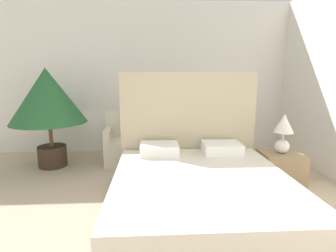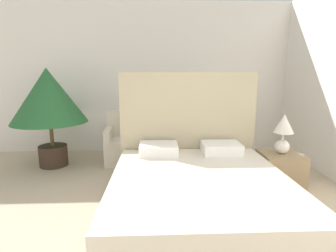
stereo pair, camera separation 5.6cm
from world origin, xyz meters
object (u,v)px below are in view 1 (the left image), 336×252
Objects in this scene: bed at (199,188)px; armchair_near_window_right at (180,146)px; side_table at (152,152)px; nightstand at (280,169)px; potted_palm at (48,99)px; table_lamp at (283,130)px; armchair_near_window_left at (123,147)px.

bed is 2.39× the size of armchair_near_window_right.
nightstand is at bearing -30.34° from side_table.
potted_palm reaches higher than nightstand.
table_lamp is (1.26, 0.69, 0.50)m from bed.
potted_palm is 4.01× the size of side_table.
armchair_near_window_left is 1.00× the size of armchair_near_window_right.
potted_palm is at bearing 142.84° from bed.
bed is 2.09m from armchair_near_window_left.
bed is 1.44m from nightstand.
table_lamp is at bearing -120.86° from nightstand.
armchair_near_window_left reaches higher than side_table.
nightstand is 0.56m from table_lamp.
bed is at bearing -91.83° from armchair_near_window_right.
armchair_near_window_left is 0.51m from side_table.
armchair_near_window_right is 1.64× the size of table_lamp.
armchair_near_window_right reaches higher than side_table.
armchair_near_window_left is at bearing 172.71° from side_table.
armchair_near_window_right reaches higher than nightstand.
armchair_near_window_left is 2.61m from table_lamp.
armchair_near_window_right is at bearing 139.25° from nightstand.
armchair_near_window_right is 0.54× the size of potted_palm.
potted_palm is 3.63m from table_lamp.
bed is 2.39× the size of armchair_near_window_left.
nightstand is 1.33× the size of side_table.
side_table is at bearing 149.55° from table_lamp.
armchair_near_window_right is 1.63× the size of nightstand.
potted_palm reaches higher than bed.
table_lamp reaches higher than nightstand.
bed is 1.81m from armchair_near_window_right.
bed is 1.83m from side_table.
potted_palm is at bearing -179.44° from armchair_near_window_right.
potted_palm is 1.93m from side_table.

